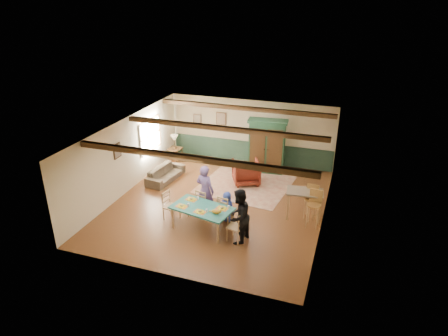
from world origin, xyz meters
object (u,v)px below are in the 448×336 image
(dining_chair_far_left, at_px, (204,202))
(counter_table, at_px, (304,204))
(dining_chair_far_right, at_px, (226,209))
(armoire, at_px, (267,146))
(cat, at_px, (216,211))
(armchair, at_px, (246,172))
(person_man, at_px, (205,191))
(person_child, at_px, (227,207))
(bar_stool_left, at_px, (310,202))
(bar_stool_right, at_px, (314,209))
(dining_table, at_px, (202,218))
(sofa, at_px, (165,174))
(end_table, at_px, (175,155))
(table_lamp, at_px, (174,142))
(dining_chair_end_right, at_px, (236,226))
(dining_chair_end_left, at_px, (171,206))
(person_woman, at_px, (239,216))

(dining_chair_far_left, height_order, counter_table, dining_chair_far_left)
(dining_chair_far_right, xyz_separation_m, armoire, (0.30, 4.26, 0.61))
(dining_chair_far_right, height_order, cat, dining_chair_far_right)
(armchair, bearing_deg, armoire, -135.69)
(person_man, xyz_separation_m, person_child, (0.79, -0.16, -0.37))
(bar_stool_left, distance_m, bar_stool_right, 0.52)
(dining_table, height_order, sofa, dining_table)
(sofa, distance_m, end_table, 1.79)
(cat, bearing_deg, dining_chair_far_left, 139.20)
(dining_chair_far_right, xyz_separation_m, cat, (-0.02, -0.85, 0.37))
(person_man, xyz_separation_m, table_lamp, (-2.83, 3.69, 0.06))
(dining_chair_far_left, distance_m, person_man, 0.40)
(dining_chair_end_right, height_order, table_lamp, table_lamp)
(armoire, bearing_deg, dining_chair_far_left, -110.44)
(sofa, xyz_separation_m, end_table, (-0.40, 1.75, 0.05))
(armchair, xyz_separation_m, bar_stool_left, (2.66, -1.81, 0.11))
(dining_chair_far_right, xyz_separation_m, end_table, (-3.60, 3.93, -0.16))
(end_table, height_order, counter_table, counter_table)
(table_lamp, xyz_separation_m, counter_table, (5.89, -2.84, -0.46))
(cat, relative_size, armoire, 0.17)
(dining_chair_end_left, xyz_separation_m, dining_chair_end_right, (2.28, -0.47, 0.00))
(dining_chair_end_left, distance_m, sofa, 3.00)
(bar_stool_left, bearing_deg, cat, -135.86)
(bar_stool_left, bearing_deg, armoire, 130.65)
(cat, distance_m, bar_stool_left, 3.21)
(dining_chair_far_left, bearing_deg, counter_table, -151.58)
(armoire, height_order, bar_stool_left, armoire)
(person_man, distance_m, cat, 1.33)
(dining_chair_far_left, height_order, armoire, armoire)
(cat, height_order, armchair, cat)
(dining_chair_end_right, xyz_separation_m, sofa, (-3.80, 3.06, -0.21))
(person_child, bearing_deg, armoire, -82.20)
(armchair, bearing_deg, person_woman, 76.82)
(counter_table, bearing_deg, person_child, -155.96)
(table_lamp, height_order, counter_table, table_lamp)
(dining_chair_end_right, distance_m, person_man, 1.81)
(dining_chair_far_right, height_order, armoire, armoire)
(dining_table, xyz_separation_m, dining_chair_far_left, (-0.25, 0.80, 0.10))
(sofa, xyz_separation_m, counter_table, (5.49, -1.10, 0.21))
(dining_table, relative_size, armoire, 0.84)
(dining_chair_end_left, bearing_deg, end_table, 35.54)
(dining_chair_end_right, bearing_deg, armoire, -165.01)
(cat, relative_size, bar_stool_right, 0.31)
(dining_chair_far_left, height_order, person_child, person_child)
(dining_chair_end_right, relative_size, person_man, 0.55)
(dining_chair_far_right, bearing_deg, person_child, -90.00)
(cat, distance_m, bar_stool_right, 3.06)
(dining_chair_end_left, distance_m, table_lamp, 4.76)
(person_child, xyz_separation_m, cat, (-0.04, -0.92, 0.34))
(person_woman, bearing_deg, armchair, -155.59)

